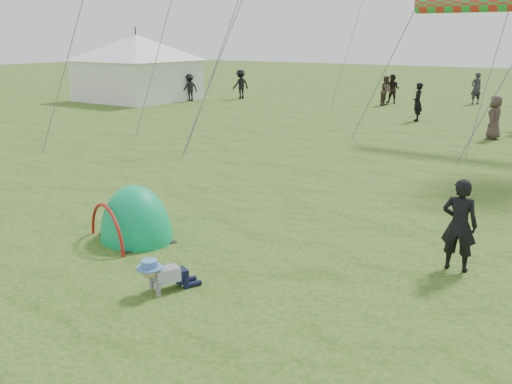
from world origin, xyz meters
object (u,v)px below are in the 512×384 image
Objects in this scene: event_marquee at (137,65)px; popup_tent at (137,238)px; crawling_toddler at (163,274)px; standing_adult at (459,225)px.

popup_tent is at bearing -44.46° from event_marquee.
crawling_toddler is 0.35× the size of popup_tent.
popup_tent is 1.33× the size of standing_adult.
crawling_toddler is 4.84m from standing_adult.
crawling_toddler is at bearing -14.54° from popup_tent.
popup_tent is (-2.05, 1.43, -0.28)m from crawling_toddler.
popup_tent is 0.35× the size of event_marquee.
event_marquee is at bearing 155.99° from popup_tent.
standing_adult is (3.43, 3.37, 0.50)m from crawling_toddler.
crawling_toddler is 0.46× the size of standing_adult.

